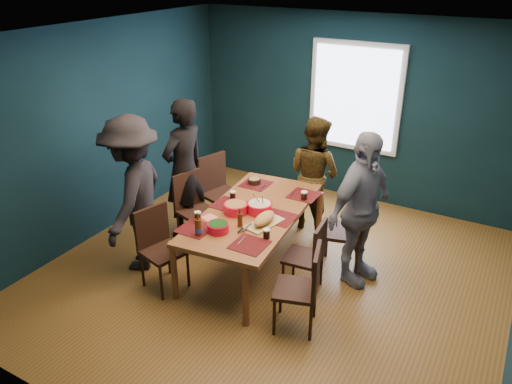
% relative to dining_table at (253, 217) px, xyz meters
% --- Properties ---
extents(room, '(5.01, 5.01, 2.71)m').
position_rel_dining_table_xyz_m(room, '(0.28, 0.25, 0.68)').
color(room, brown).
rests_on(room, ground).
extents(dining_table, '(1.19, 2.09, 0.76)m').
position_rel_dining_table_xyz_m(dining_table, '(0.00, 0.00, 0.00)').
color(dining_table, brown).
rests_on(dining_table, floor).
extents(chair_left_far, '(0.56, 0.56, 1.00)m').
position_rel_dining_table_xyz_m(chair_left_far, '(-0.95, 0.70, -0.11)').
color(chair_left_far, black).
rests_on(chair_left_far, floor).
extents(chair_left_mid, '(0.53, 0.53, 0.94)m').
position_rel_dining_table_xyz_m(chair_left_mid, '(-0.98, 0.17, -0.14)').
color(chair_left_mid, black).
rests_on(chair_left_mid, floor).
extents(chair_left_near, '(0.52, 0.52, 0.93)m').
position_rel_dining_table_xyz_m(chair_left_near, '(-0.76, -0.77, -0.15)').
color(chair_left_near, black).
rests_on(chair_left_near, floor).
extents(chair_right_far, '(0.56, 0.56, 1.03)m').
position_rel_dining_table_xyz_m(chair_right_far, '(1.00, 0.54, -0.09)').
color(chair_right_far, black).
rests_on(chair_right_far, floor).
extents(chair_right_mid, '(0.42, 0.42, 0.86)m').
position_rel_dining_table_xyz_m(chair_right_mid, '(0.76, -0.09, -0.19)').
color(chair_right_mid, black).
rests_on(chair_right_mid, floor).
extents(chair_right_near, '(0.51, 0.51, 0.91)m').
position_rel_dining_table_xyz_m(chair_right_near, '(0.96, -0.67, -0.16)').
color(chair_right_near, black).
rests_on(chair_right_near, floor).
extents(person_far_left, '(0.53, 0.72, 1.84)m').
position_rel_dining_table_xyz_m(person_far_left, '(-1.17, 0.29, 0.23)').
color(person_far_left, black).
rests_on(person_far_left, floor).
extents(person_back, '(0.90, 0.80, 1.56)m').
position_rel_dining_table_xyz_m(person_back, '(0.19, 1.28, 0.09)').
color(person_back, black).
rests_on(person_back, floor).
extents(person_right, '(0.70, 1.12, 1.77)m').
position_rel_dining_table_xyz_m(person_right, '(1.12, 0.39, 0.20)').
color(person_right, silver).
rests_on(person_right, floor).
extents(person_near_left, '(1.05, 1.36, 1.85)m').
position_rel_dining_table_xyz_m(person_near_left, '(-1.23, -0.58, 0.23)').
color(person_near_left, black).
rests_on(person_near_left, floor).
extents(bowl_salad, '(0.27, 0.27, 0.11)m').
position_rel_dining_table_xyz_m(bowl_salad, '(-0.15, -0.13, 0.13)').
color(bowl_salad, red).
rests_on(bowl_salad, dining_table).
extents(bowl_dumpling, '(0.28, 0.28, 0.26)m').
position_rel_dining_table_xyz_m(bowl_dumpling, '(0.08, 0.01, 0.14)').
color(bowl_dumpling, red).
rests_on(bowl_dumpling, dining_table).
extents(bowl_herbs, '(0.23, 0.23, 0.10)m').
position_rel_dining_table_xyz_m(bowl_herbs, '(-0.09, -0.58, 0.12)').
color(bowl_herbs, red).
rests_on(bowl_herbs, dining_table).
extents(cutting_board, '(0.32, 0.57, 0.12)m').
position_rel_dining_table_xyz_m(cutting_board, '(0.25, -0.21, 0.13)').
color(cutting_board, tan).
rests_on(cutting_board, dining_table).
extents(small_bowl, '(0.17, 0.17, 0.07)m').
position_rel_dining_table_xyz_m(small_bowl, '(-0.36, 0.66, 0.11)').
color(small_bowl, black).
rests_on(small_bowl, dining_table).
extents(beer_bottle_a, '(0.07, 0.07, 0.26)m').
position_rel_dining_table_xyz_m(beer_bottle_a, '(-0.22, -0.75, 0.16)').
color(beer_bottle_a, '#43230C').
rests_on(beer_bottle_a, dining_table).
extents(beer_bottle_b, '(0.06, 0.06, 0.21)m').
position_rel_dining_table_xyz_m(beer_bottle_b, '(0.05, -0.37, 0.16)').
color(beer_bottle_b, '#43230C').
rests_on(beer_bottle_b, dining_table).
extents(cola_glass_a, '(0.07, 0.07, 0.10)m').
position_rel_dining_table_xyz_m(cola_glass_a, '(-0.42, -0.48, 0.13)').
color(cola_glass_a, black).
rests_on(cola_glass_a, dining_table).
extents(cola_glass_b, '(0.08, 0.08, 0.10)m').
position_rel_dining_table_xyz_m(cola_glass_b, '(0.42, -0.45, 0.13)').
color(cola_glass_b, black).
rests_on(cola_glass_b, dining_table).
extents(cola_glass_c, '(0.08, 0.08, 0.11)m').
position_rel_dining_table_xyz_m(cola_glass_c, '(0.38, 0.55, 0.13)').
color(cola_glass_c, black).
rests_on(cola_glass_c, dining_table).
extents(cola_glass_d, '(0.07, 0.07, 0.10)m').
position_rel_dining_table_xyz_m(cola_glass_d, '(-0.37, 0.15, 0.13)').
color(cola_glass_d, black).
rests_on(cola_glass_d, dining_table).
extents(napkin_a, '(0.16, 0.16, 0.00)m').
position_rel_dining_table_xyz_m(napkin_a, '(0.41, 0.08, 0.07)').
color(napkin_a, '#FF716B').
rests_on(napkin_a, dining_table).
extents(napkin_b, '(0.17, 0.17, 0.00)m').
position_rel_dining_table_xyz_m(napkin_b, '(-0.34, -0.37, 0.07)').
color(napkin_b, '#FF716B').
rests_on(napkin_b, dining_table).
extents(napkin_c, '(0.19, 0.19, 0.00)m').
position_rel_dining_table_xyz_m(napkin_c, '(0.32, -0.71, 0.07)').
color(napkin_c, '#FF716B').
rests_on(napkin_c, dining_table).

